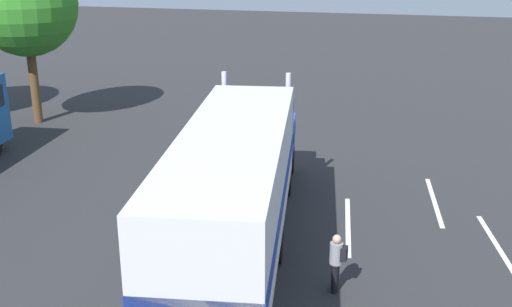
{
  "coord_description": "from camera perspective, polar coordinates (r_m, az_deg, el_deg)",
  "views": [
    {
      "loc": [
        -22.04,
        -5.01,
        8.66
      ],
      "look_at": [
        -1.99,
        -0.0,
        1.6
      ],
      "focal_mm": 43.38,
      "sensor_mm": 36.0,
      "label": 1
    }
  ],
  "objects": [
    {
      "name": "person_bystander",
      "position": [
        16.29,
        7.45,
        -9.79
      ],
      "size": [
        0.34,
        0.46,
        1.63
      ],
      "color": "black",
      "rests_on": "ground_plane"
    },
    {
      "name": "lane_stripe_far",
      "position": [
        20.12,
        21.41,
        -8.03
      ],
      "size": [
        4.37,
        0.88,
        0.01
      ],
      "primitive_type": "cube",
      "rotation": [
        0.0,
        0.0,
        0.17
      ],
      "color": "silver",
      "rests_on": "ground_plane"
    },
    {
      "name": "ground_plane",
      "position": [
        24.21,
        1.14,
        -2.1
      ],
      "size": [
        120.0,
        120.0,
        0.0
      ],
      "primitive_type": "plane",
      "color": "#2D2D30"
    },
    {
      "name": "lane_stripe_near",
      "position": [
        20.32,
        8.48,
        -6.56
      ],
      "size": [
        4.39,
        0.66,
        0.01
      ],
      "primitive_type": "cube",
      "rotation": [
        0.0,
        0.0,
        0.11
      ],
      "color": "silver",
      "rests_on": "ground_plane"
    },
    {
      "name": "semi_truck",
      "position": [
        17.17,
        -1.63,
        -2.09
      ],
      "size": [
        14.37,
        4.7,
        4.5
      ],
      "color": "#193399",
      "rests_on": "ground_plane"
    },
    {
      "name": "lane_stripe_mid",
      "position": [
        22.77,
        16.11,
        -4.26
      ],
      "size": [
        4.4,
        0.58,
        0.01
      ],
      "primitive_type": "cube",
      "rotation": [
        0.0,
        0.0,
        0.1
      ],
      "color": "silver",
      "rests_on": "ground_plane"
    },
    {
      "name": "tree_center",
      "position": [
        32.39,
        -20.52,
        12.69
      ],
      "size": [
        4.96,
        4.96,
        8.33
      ],
      "color": "brown",
      "rests_on": "ground_plane"
    }
  ]
}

